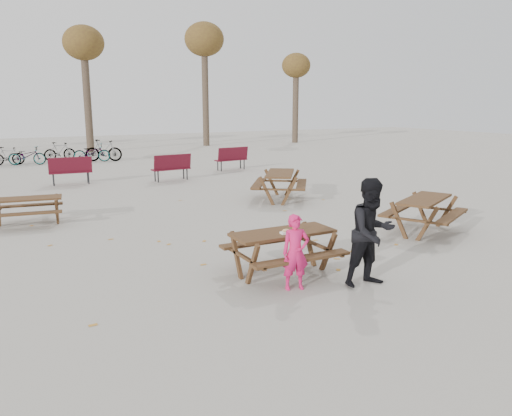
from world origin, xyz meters
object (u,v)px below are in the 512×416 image
main_picnic_table (283,242)px  picnic_table_far (280,186)px  picnic_table_north (28,211)px  food_tray (286,233)px  child (295,252)px  adult (372,233)px  soda_bottle (294,228)px  picnic_table_east (424,215)px

main_picnic_table → picnic_table_far: bearing=59.9°
picnic_table_north → picnic_table_far: size_ratio=0.80×
food_tray → child: (-0.14, -0.54, -0.18)m
child → adult: 1.29m
main_picnic_table → adult: (1.00, -1.12, 0.30)m
soda_bottle → picnic_table_far: 6.91m
food_tray → picnic_table_far: size_ratio=0.09×
picnic_table_east → picnic_table_far: 5.05m
main_picnic_table → child: (-0.18, -0.70, 0.03)m
food_tray → picnic_table_far: picnic_table_far is taller
adult → picnic_table_east: bearing=33.5°
picnic_table_north → picnic_table_far: picnic_table_far is taller
main_picnic_table → soda_bottle: bearing=-42.3°
food_tray → picnic_table_east: size_ratio=0.10×
child → picnic_table_far: (3.62, 6.63, -0.19)m
food_tray → picnic_table_far: (3.48, 6.09, -0.37)m
adult → picnic_table_north: 8.53m
main_picnic_table → adult: 1.54m
main_picnic_table → adult: size_ratio=1.01×
adult → picnic_table_east: size_ratio=0.95×
picnic_table_east → picnic_table_north: (-8.04, 5.02, -0.06)m
soda_bottle → picnic_table_east: size_ratio=0.09×
adult → food_tray: bearing=138.7°
food_tray → adult: bearing=-42.9°
adult → picnic_table_north: (-4.68, 7.11, -0.55)m
child → food_tray: bearing=90.1°
soda_bottle → picnic_table_north: size_ratio=0.11×
main_picnic_table → child: size_ratio=1.47×
food_tray → picnic_table_east: food_tray is taller
picnic_table_east → child: bearing=173.0°
main_picnic_table → picnic_table_north: 7.03m
adult → picnic_table_north: bearing=125.0°
soda_bottle → adult: adult is taller
adult → picnic_table_east: (3.36, 2.09, -0.49)m
child → picnic_table_east: bearing=35.1°
main_picnic_table → food_tray: size_ratio=10.00×
food_tray → soda_bottle: soda_bottle is taller
child → picnic_table_east: 4.85m
food_tray → adult: (1.04, -0.97, 0.10)m
soda_bottle → picnic_table_east: bearing=14.6°
main_picnic_table → picnic_table_north: main_picnic_table is taller
food_tray → soda_bottle: size_ratio=1.06×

